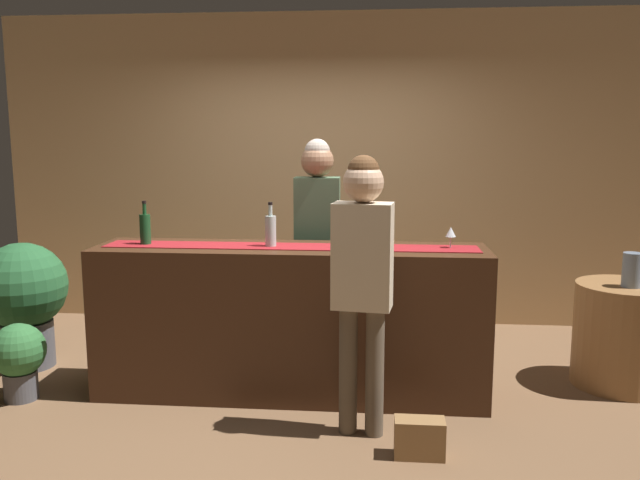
{
  "coord_description": "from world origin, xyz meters",
  "views": [
    {
      "loc": [
        0.59,
        -4.29,
        1.78
      ],
      "look_at": [
        0.2,
        0.0,
        1.08
      ],
      "focal_mm": 36.57,
      "sensor_mm": 36.0,
      "label": 1
    }
  ],
  "objects_px": {
    "wine_glass_near_customer": "(451,233)",
    "handbag": "(419,438)",
    "wine_bottle_amber": "(371,231)",
    "bartender": "(317,227)",
    "vase_on_side_table": "(632,270)",
    "round_side_table": "(623,335)",
    "potted_plant_small": "(19,356)",
    "wine_bottle_green": "(145,228)",
    "wine_bottle_clear": "(271,230)",
    "potted_plant_tall": "(23,296)",
    "wine_glass_mid_counter": "(346,230)",
    "customer_sipping": "(362,266)"
  },
  "relations": [
    {
      "from": "wine_glass_near_customer",
      "to": "handbag",
      "type": "distance_m",
      "value": 1.38
    },
    {
      "from": "wine_bottle_amber",
      "to": "bartender",
      "type": "xyz_separation_m",
      "value": [
        -0.41,
        0.58,
        -0.05
      ]
    },
    {
      "from": "bartender",
      "to": "vase_on_side_table",
      "type": "xyz_separation_m",
      "value": [
        2.21,
        -0.29,
        -0.23
      ]
    },
    {
      "from": "wine_glass_near_customer",
      "to": "bartender",
      "type": "xyz_separation_m",
      "value": [
        -0.94,
        0.55,
        -0.05
      ]
    },
    {
      "from": "round_side_table",
      "to": "handbag",
      "type": "distance_m",
      "value": 1.95
    },
    {
      "from": "bartender",
      "to": "potted_plant_small",
      "type": "distance_m",
      "value": 2.27
    },
    {
      "from": "wine_bottle_green",
      "to": "round_side_table",
      "type": "distance_m",
      "value": 3.45
    },
    {
      "from": "wine_bottle_clear",
      "to": "wine_glass_near_customer",
      "type": "relative_size",
      "value": 2.1
    },
    {
      "from": "vase_on_side_table",
      "to": "wine_bottle_amber",
      "type": "bearing_deg",
      "value": -170.92
    },
    {
      "from": "wine_bottle_amber",
      "to": "vase_on_side_table",
      "type": "bearing_deg",
      "value": 9.08
    },
    {
      "from": "wine_bottle_amber",
      "to": "potted_plant_tall",
      "type": "height_order",
      "value": "wine_bottle_amber"
    },
    {
      "from": "round_side_table",
      "to": "potted_plant_tall",
      "type": "relative_size",
      "value": 0.76
    },
    {
      "from": "wine_glass_near_customer",
      "to": "wine_glass_mid_counter",
      "type": "height_order",
      "value": "same"
    },
    {
      "from": "round_side_table",
      "to": "wine_glass_near_customer",
      "type": "bearing_deg",
      "value": -165.59
    },
    {
      "from": "wine_glass_near_customer",
      "to": "wine_bottle_green",
      "type": "bearing_deg",
      "value": -179.12
    },
    {
      "from": "round_side_table",
      "to": "potted_plant_small",
      "type": "relative_size",
      "value": 1.4
    },
    {
      "from": "potted_plant_small",
      "to": "handbag",
      "type": "bearing_deg",
      "value": -12.14
    },
    {
      "from": "handbag",
      "to": "potted_plant_small",
      "type": "bearing_deg",
      "value": 167.86
    },
    {
      "from": "wine_bottle_green",
      "to": "bartender",
      "type": "bearing_deg",
      "value": 27.02
    },
    {
      "from": "round_side_table",
      "to": "wine_bottle_clear",
      "type": "bearing_deg",
      "value": -171.49
    },
    {
      "from": "wine_bottle_green",
      "to": "customer_sipping",
      "type": "height_order",
      "value": "customer_sipping"
    },
    {
      "from": "bartender",
      "to": "handbag",
      "type": "distance_m",
      "value": 1.87
    },
    {
      "from": "wine_bottle_amber",
      "to": "potted_plant_tall",
      "type": "relative_size",
      "value": 0.31
    },
    {
      "from": "wine_bottle_clear",
      "to": "handbag",
      "type": "bearing_deg",
      "value": -41.02
    },
    {
      "from": "wine_bottle_amber",
      "to": "bartender",
      "type": "distance_m",
      "value": 0.71
    },
    {
      "from": "wine_glass_mid_counter",
      "to": "round_side_table",
      "type": "height_order",
      "value": "wine_glass_mid_counter"
    },
    {
      "from": "wine_bottle_amber",
      "to": "wine_glass_mid_counter",
      "type": "height_order",
      "value": "wine_bottle_amber"
    },
    {
      "from": "wine_bottle_clear",
      "to": "potted_plant_small",
      "type": "distance_m",
      "value": 1.9
    },
    {
      "from": "customer_sipping",
      "to": "handbag",
      "type": "relative_size",
      "value": 5.97
    },
    {
      "from": "wine_glass_mid_counter",
      "to": "handbag",
      "type": "distance_m",
      "value": 1.46
    },
    {
      "from": "wine_bottle_green",
      "to": "wine_bottle_amber",
      "type": "distance_m",
      "value": 1.55
    },
    {
      "from": "wine_bottle_green",
      "to": "potted_plant_small",
      "type": "xyz_separation_m",
      "value": [
        -0.81,
        -0.28,
        -0.84
      ]
    },
    {
      "from": "wine_bottle_clear",
      "to": "customer_sipping",
      "type": "relative_size",
      "value": 0.18
    },
    {
      "from": "wine_glass_mid_counter",
      "to": "wine_glass_near_customer",
      "type": "bearing_deg",
      "value": -3.5
    },
    {
      "from": "wine_glass_mid_counter",
      "to": "potted_plant_small",
      "type": "distance_m",
      "value": 2.37
    },
    {
      "from": "wine_glass_mid_counter",
      "to": "potted_plant_tall",
      "type": "xyz_separation_m",
      "value": [
        -2.49,
        0.27,
        -0.58
      ]
    },
    {
      "from": "wine_bottle_amber",
      "to": "customer_sipping",
      "type": "distance_m",
      "value": 0.6
    },
    {
      "from": "vase_on_side_table",
      "to": "potted_plant_small",
      "type": "xyz_separation_m",
      "value": [
        -4.16,
        -0.57,
        -0.55
      ]
    },
    {
      "from": "wine_glass_mid_counter",
      "to": "potted_plant_tall",
      "type": "relative_size",
      "value": 0.15
    },
    {
      "from": "potted_plant_tall",
      "to": "wine_glass_mid_counter",
      "type": "bearing_deg",
      "value": -6.14
    },
    {
      "from": "wine_bottle_green",
      "to": "vase_on_side_table",
      "type": "distance_m",
      "value": 3.37
    },
    {
      "from": "wine_bottle_green",
      "to": "round_side_table",
      "type": "height_order",
      "value": "wine_bottle_green"
    },
    {
      "from": "round_side_table",
      "to": "vase_on_side_table",
      "type": "distance_m",
      "value": 0.5
    },
    {
      "from": "wine_glass_near_customer",
      "to": "potted_plant_small",
      "type": "relative_size",
      "value": 0.27
    },
    {
      "from": "vase_on_side_table",
      "to": "wine_bottle_clear",
      "type": "bearing_deg",
      "value": -173.16
    },
    {
      "from": "bartender",
      "to": "potted_plant_small",
      "type": "height_order",
      "value": "bartender"
    },
    {
      "from": "wine_bottle_amber",
      "to": "handbag",
      "type": "distance_m",
      "value": 1.37
    },
    {
      "from": "wine_bottle_clear",
      "to": "bartender",
      "type": "height_order",
      "value": "bartender"
    },
    {
      "from": "customer_sipping",
      "to": "vase_on_side_table",
      "type": "relative_size",
      "value": 6.96
    },
    {
      "from": "round_side_table",
      "to": "handbag",
      "type": "bearing_deg",
      "value": -141.17
    }
  ]
}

